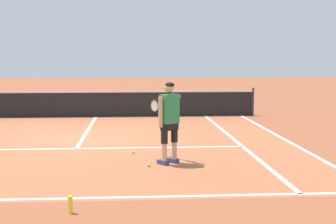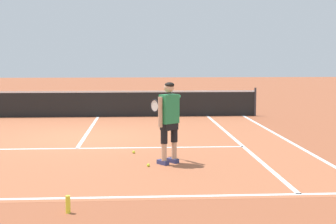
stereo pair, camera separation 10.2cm
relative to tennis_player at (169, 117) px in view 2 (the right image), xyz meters
name	(u,v)px [view 2 (the right image)]	position (x,y,z in m)	size (l,w,h in m)	color
ground_plane	(84,137)	(-2.13, 3.50, -0.99)	(80.00, 80.00, 0.00)	#9E5133
court_inner_surface	(82,141)	(-2.13, 2.90, -0.99)	(10.98, 11.09, 0.00)	#B2603D
line_baseline	(44,199)	(-2.13, -2.45, -0.99)	(10.98, 0.10, 0.01)	white
line_service	(77,148)	(-2.13, 1.84, -0.99)	(8.23, 0.10, 0.01)	white
line_centre_service	(90,129)	(-2.13, 5.04, -0.99)	(0.10, 6.40, 0.01)	white
line_singles_right	(235,139)	(1.99, 2.90, -0.99)	(0.10, 10.69, 0.01)	white
line_doubles_right	(285,139)	(3.36, 2.90, -0.99)	(0.10, 10.69, 0.01)	white
tennis_net	(98,104)	(-2.13, 8.24, -0.49)	(11.96, 0.08, 1.07)	#333338
tennis_player	(169,117)	(0.00, 0.00, 0.00)	(0.64, 1.20, 1.71)	navy
tennis_ball_near_feet	(134,152)	(-0.74, 1.14, -0.96)	(0.07, 0.07, 0.07)	#CCE02D
tennis_ball_by_baseline	(148,165)	(-0.43, -0.27, -0.96)	(0.07, 0.07, 0.07)	#CCE02D
water_bottle	(68,204)	(-1.64, -3.19, -0.86)	(0.07, 0.07, 0.25)	yellow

